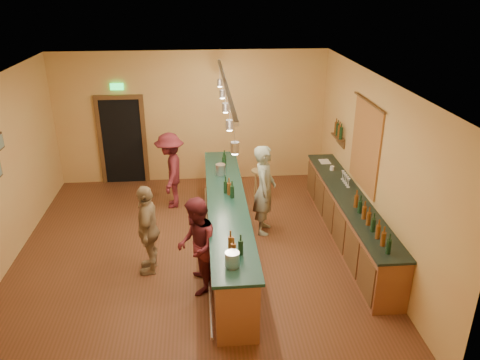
{
  "coord_description": "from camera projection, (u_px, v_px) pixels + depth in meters",
  "views": [
    {
      "loc": [
        0.21,
        -7.54,
        4.7
      ],
      "look_at": [
        0.88,
        0.2,
        1.35
      ],
      "focal_mm": 35.0,
      "sensor_mm": 36.0,
      "label": 1
    }
  ],
  "objects": [
    {
      "name": "bar_stool",
      "position": [
        259.0,
        176.0,
        10.65
      ],
      "size": [
        0.34,
        0.34,
        0.7
      ],
      "rotation": [
        0.0,
        0.0,
        0.3
      ],
      "color": "olive",
      "rests_on": "floor"
    },
    {
      "name": "customer_a",
      "position": [
        197.0,
        246.0,
        7.4
      ],
      "size": [
        0.62,
        0.79,
        1.62
      ],
      "primitive_type": "imported",
      "rotation": [
        0.0,
        0.0,
        -1.56
      ],
      "color": "#59191E",
      "rests_on": "floor"
    },
    {
      "name": "pendant_track",
      "position": [
        225.0,
        93.0,
        7.61
      ],
      "size": [
        0.11,
        4.6,
        0.5
      ],
      "color": "silver",
      "rests_on": "ceiling"
    },
    {
      "name": "wall_back",
      "position": [
        192.0,
        118.0,
        11.31
      ],
      "size": [
        6.5,
        0.02,
        3.2
      ],
      "primitive_type": "cube",
      "color": "tan",
      "rests_on": "floor"
    },
    {
      "name": "tasting_bar",
      "position": [
        227.0,
        222.0,
        8.55
      ],
      "size": [
        0.73,
        5.1,
        1.38
      ],
      "color": "brown",
      "rests_on": "floor"
    },
    {
      "name": "back_counter",
      "position": [
        348.0,
        218.0,
        8.95
      ],
      "size": [
        0.6,
        4.55,
        1.27
      ],
      "color": "brown",
      "rests_on": "floor"
    },
    {
      "name": "wall_right",
      "position": [
        372.0,
        167.0,
        8.37
      ],
      "size": [
        0.02,
        7.0,
        3.2
      ],
      "primitive_type": "cube",
      "color": "tan",
      "rests_on": "floor"
    },
    {
      "name": "wall_front",
      "position": [
        187.0,
        300.0,
        4.91
      ],
      "size": [
        6.5,
        0.02,
        3.2
      ],
      "primitive_type": "cube",
      "color": "tan",
      "rests_on": "floor"
    },
    {
      "name": "customer_c",
      "position": [
        171.0,
        170.0,
        10.21
      ],
      "size": [
        0.64,
        1.1,
        1.69
      ],
      "primitive_type": "imported",
      "rotation": [
        0.0,
        0.0,
        -1.58
      ],
      "color": "#59191E",
      "rests_on": "floor"
    },
    {
      "name": "bartender",
      "position": [
        264.0,
        190.0,
        9.12
      ],
      "size": [
        0.56,
        0.74,
        1.82
      ],
      "primitive_type": "imported",
      "rotation": [
        0.0,
        0.0,
        1.37
      ],
      "color": "gray",
      "rests_on": "floor"
    },
    {
      "name": "ceiling",
      "position": [
        186.0,
        81.0,
        7.48
      ],
      "size": [
        6.5,
        7.0,
        0.02
      ],
      "primitive_type": "cube",
      "color": "silver",
      "rests_on": "wall_back"
    },
    {
      "name": "customer_b",
      "position": [
        148.0,
        229.0,
        7.9
      ],
      "size": [
        0.41,
        0.95,
        1.61
      ],
      "primitive_type": "imported",
      "rotation": [
        0.0,
        0.0,
        -1.59
      ],
      "color": "#997A51",
      "rests_on": "floor"
    },
    {
      "name": "doorway",
      "position": [
        122.0,
        139.0,
        11.34
      ],
      "size": [
        1.15,
        0.09,
        2.48
      ],
      "color": "black",
      "rests_on": "wall_back"
    },
    {
      "name": "floor",
      "position": [
        194.0,
        252.0,
        8.74
      ],
      "size": [
        7.0,
        7.0,
        0.0
      ],
      "primitive_type": "plane",
      "color": "#563118",
      "rests_on": "ground"
    },
    {
      "name": "bottle_shelf",
      "position": [
        339.0,
        132.0,
        10.07
      ],
      "size": [
        0.17,
        0.55,
        0.54
      ],
      "color": "#472C15",
      "rests_on": "wall_right"
    },
    {
      "name": "tapestry",
      "position": [
        365.0,
        146.0,
        8.63
      ],
      "size": [
        0.03,
        1.4,
        1.6
      ],
      "primitive_type": "cube",
      "color": "maroon",
      "rests_on": "wall_right"
    }
  ]
}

